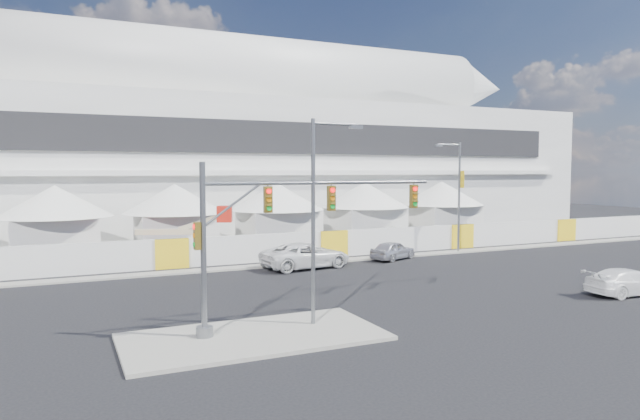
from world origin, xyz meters
name	(u,v)px	position (x,y,z in m)	size (l,w,h in m)	color
ground	(354,306)	(0.00, 0.00, 0.00)	(160.00, 160.00, 0.00)	black
median_island	(254,337)	(-6.00, -3.00, 0.07)	(10.00, 5.00, 0.15)	gray
far_curb	(496,249)	(20.00, 12.50, 0.06)	(80.00, 1.20, 0.12)	gray
stadium	(255,146)	(8.71, 41.50, 9.45)	(80.00, 24.80, 21.98)	silver
tent_row	(228,210)	(0.50, 24.00, 3.15)	(53.40, 8.40, 5.40)	white
hoarding_fence	(333,244)	(6.00, 14.50, 1.00)	(70.00, 0.25, 2.00)	silver
scaffold_tower	(525,174)	(46.00, 36.00, 6.00)	(4.40, 4.40, 12.00)	#595B60
sedan_silver	(393,250)	(9.38, 11.52, 0.69)	(4.07, 1.64, 1.39)	silver
pickup_curb	(306,255)	(2.19, 10.89, 0.85)	(6.12, 2.82, 1.70)	silver
pickup_near	(628,282)	(14.31, -3.75, 0.69)	(4.76, 1.94, 1.38)	white
lot_car_a	(397,236)	(14.38, 18.77, 0.76)	(4.60, 1.60, 1.51)	silver
lot_car_b	(510,231)	(26.49, 17.85, 0.69)	(4.05, 1.63, 1.38)	black
traffic_mast	(262,235)	(-5.44, -2.45, 3.98)	(10.49, 0.65, 6.71)	gray
streetlight_median	(318,207)	(-3.01, -2.47, 5.03)	(2.35, 0.24, 8.49)	slate
streetlight_curb	(457,189)	(15.90, 12.50, 5.07)	(2.59, 0.58, 8.73)	slate
boom_lift	(158,248)	(-6.46, 17.06, 1.09)	(8.24, 3.11, 4.04)	red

